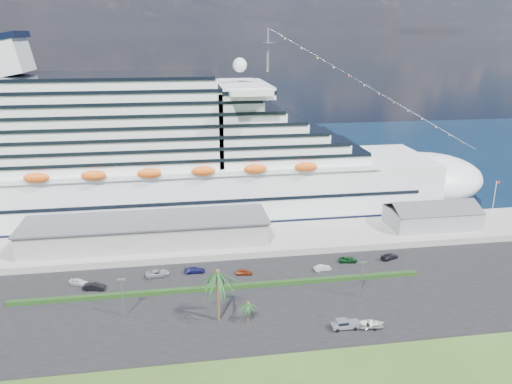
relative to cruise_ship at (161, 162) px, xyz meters
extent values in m
plane|color=#314416|center=(21.53, -64.00, -16.69)|extent=(420.00, 420.00, 0.00)
cube|color=black|center=(21.53, -53.00, -16.63)|extent=(140.00, 38.00, 0.12)
cube|color=gray|center=(21.53, -24.00, -15.79)|extent=(240.00, 20.00, 1.80)
cube|color=black|center=(21.53, 66.00, -16.68)|extent=(420.00, 160.00, 0.02)
cube|color=silver|center=(1.53, 0.00, -8.69)|extent=(160.00, 30.00, 16.00)
ellipsoid|color=silver|center=(81.53, 0.00, -8.69)|extent=(40.00, 30.00, 16.00)
cube|color=black|center=(1.53, 0.00, -15.49)|extent=(164.00, 30.60, 2.40)
cube|color=silver|center=(-10.47, 0.00, 12.91)|extent=(128.00, 26.00, 24.80)
cube|color=silver|center=(24.33, 0.00, 20.71)|extent=(14.00, 38.00, 3.20)
cube|color=silver|center=(-38.47, 0.00, 30.31)|extent=(11.58, 14.00, 11.58)
cylinder|color=gray|center=(31.53, 0.00, 31.31)|extent=(0.70, 0.70, 12.00)
ellipsoid|color=#E85815|center=(-2.47, -15.80, 1.11)|extent=(90.00, 2.40, 2.60)
ellipsoid|color=#E85815|center=(-2.47, 15.80, 1.11)|extent=(90.00, 2.40, 2.60)
cube|color=black|center=(1.53, 0.00, -7.89)|extent=(144.00, 30.40, 0.90)
cube|color=gray|center=(-3.47, -24.00, -11.89)|extent=(60.00, 14.00, 6.00)
cube|color=#4C4C54|center=(-3.47, -24.00, -8.79)|extent=(61.00, 15.00, 0.40)
cube|color=gray|center=(73.53, -24.00, -12.49)|extent=(24.00, 12.00, 4.80)
cube|color=#4C4C54|center=(73.53, -27.00, -8.89)|extent=(24.00, 6.31, 2.74)
cube|color=#4C4C54|center=(73.53, -21.00, -8.89)|extent=(24.00, 6.31, 2.74)
cylinder|color=silver|center=(91.53, -24.00, -8.89)|extent=(0.16, 0.16, 12.00)
cube|color=red|center=(92.03, -24.00, -3.29)|extent=(1.00, 0.04, 0.70)
cube|color=black|center=(13.53, -48.00, -16.12)|extent=(88.00, 1.10, 0.90)
cylinder|color=gray|center=(-6.47, -56.00, -12.57)|extent=(0.24, 0.24, 8.00)
cube|color=gray|center=(-6.47, -56.00, -8.47)|extent=(1.60, 0.35, 0.35)
cylinder|color=gray|center=(41.53, -56.00, -12.57)|extent=(0.24, 0.24, 8.00)
cube|color=gray|center=(41.53, -56.00, -8.47)|extent=(1.60, 0.35, 0.35)
cylinder|color=#47301E|center=(11.53, -60.00, -11.44)|extent=(0.54, 0.54, 10.50)
sphere|color=#47301E|center=(11.53, -60.00, -6.19)|extent=(0.98, 0.98, 0.98)
cylinder|color=#47301E|center=(17.03, -61.50, -14.59)|extent=(0.35, 0.35, 4.20)
sphere|color=#47301E|center=(17.03, -61.50, -12.49)|extent=(0.73, 0.73, 0.73)
imported|color=silver|center=(-17.58, -41.17, -15.86)|extent=(4.50, 3.28, 1.42)
imported|color=black|center=(-13.78, -44.02, -15.79)|extent=(5.00, 2.53, 1.57)
imported|color=#9FA1A8|center=(-0.63, -39.70, -15.84)|extent=(5.60, 3.20, 1.47)
imported|color=#141547|center=(7.78, -39.32, -15.90)|extent=(4.73, 2.05, 1.36)
imported|color=maroon|center=(18.86, -41.96, -15.93)|extent=(3.99, 2.09, 1.30)
imported|color=silver|center=(37.09, -42.77, -15.92)|extent=(4.13, 1.88, 1.32)
imported|color=#0E3B19|center=(44.40, -39.33, -15.95)|extent=(4.69, 2.60, 1.24)
imported|color=black|center=(54.91, -39.36, -15.88)|extent=(5.17, 3.62, 1.39)
cylinder|color=black|center=(32.80, -67.40, -16.18)|extent=(0.79, 0.29, 0.78)
cylinder|color=black|center=(32.80, -65.54, -16.18)|extent=(0.79, 0.29, 0.78)
cylinder|color=black|center=(36.23, -67.40, -16.18)|extent=(0.79, 0.29, 0.78)
cylinder|color=black|center=(36.23, -65.54, -16.18)|extent=(0.79, 0.29, 0.78)
cube|color=#9D9FA4|center=(34.66, -66.47, -15.84)|extent=(5.32, 2.04, 0.69)
cube|color=#9D9FA4|center=(36.08, -66.47, -15.45)|extent=(2.38, 1.95, 0.54)
cube|color=#9D9FA4|center=(33.98, -66.47, -15.16)|extent=(2.18, 1.89, 0.93)
cube|color=black|center=(33.98, -66.47, -15.06)|extent=(1.99, 1.94, 0.54)
cube|color=#9D9FA4|center=(32.41, -66.47, -15.64)|extent=(0.91, 1.87, 0.34)
cube|color=gray|center=(39.45, -67.18, -16.05)|extent=(4.49, 1.95, 0.11)
cylinder|color=gray|center=(37.45, -67.18, -16.05)|extent=(2.09, 0.24, 0.08)
cylinder|color=black|center=(39.83, -68.04, -16.27)|extent=(0.62, 0.26, 0.61)
cylinder|color=black|center=(39.83, -66.32, -16.27)|extent=(0.62, 0.26, 0.61)
imported|color=silver|center=(39.45, -67.18, -15.49)|extent=(5.08, 3.81, 1.00)
camera|label=1|loc=(5.70, -143.62, 36.21)|focal=35.00mm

